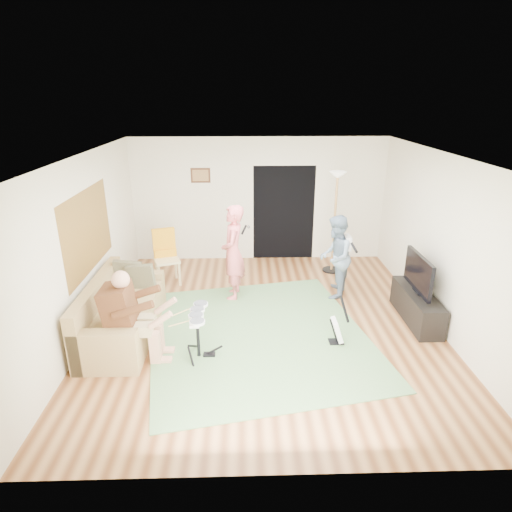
{
  "coord_description": "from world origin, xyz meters",
  "views": [
    {
      "loc": [
        -0.34,
        -6.17,
        3.53
      ],
      "look_at": [
        -0.15,
        0.3,
        1.07
      ],
      "focal_mm": 30.0,
      "sensor_mm": 36.0,
      "label": 1
    }
  ],
  "objects_px": {
    "dining_chair": "(168,264)",
    "sofa": "(118,317)",
    "drum_kit": "(198,337)",
    "guitar_spare": "(337,330)",
    "guitarist": "(335,257)",
    "television": "(419,273)",
    "torchiere_lamp": "(336,205)",
    "tv_cabinet": "(417,306)",
    "singer": "(233,253)"
  },
  "relations": [
    {
      "from": "sofa",
      "to": "drum_kit",
      "type": "bearing_deg",
      "value": -26.6
    },
    {
      "from": "sofa",
      "to": "torchiere_lamp",
      "type": "xyz_separation_m",
      "value": [
        3.82,
        2.46,
        1.15
      ]
    },
    {
      "from": "guitarist",
      "to": "tv_cabinet",
      "type": "relative_size",
      "value": 1.09
    },
    {
      "from": "guitar_spare",
      "to": "torchiere_lamp",
      "type": "bearing_deg",
      "value": 80.5
    },
    {
      "from": "guitarist",
      "to": "guitar_spare",
      "type": "bearing_deg",
      "value": 8.44
    },
    {
      "from": "sofa",
      "to": "television",
      "type": "xyz_separation_m",
      "value": [
        4.75,
        0.31,
        0.55
      ]
    },
    {
      "from": "guitar_spare",
      "to": "tv_cabinet",
      "type": "relative_size",
      "value": 0.57
    },
    {
      "from": "guitarist",
      "to": "tv_cabinet",
      "type": "xyz_separation_m",
      "value": [
        1.19,
        -0.97,
        -0.52
      ]
    },
    {
      "from": "guitar_spare",
      "to": "dining_chair",
      "type": "xyz_separation_m",
      "value": [
        -2.89,
        2.31,
        0.16
      ]
    },
    {
      "from": "tv_cabinet",
      "to": "television",
      "type": "bearing_deg",
      "value": 180.0
    },
    {
      "from": "guitar_spare",
      "to": "singer",
      "type": "bearing_deg",
      "value": 133.98
    },
    {
      "from": "sofa",
      "to": "dining_chair",
      "type": "xyz_separation_m",
      "value": [
        0.45,
        1.95,
        0.09
      ]
    },
    {
      "from": "guitarist",
      "to": "dining_chair",
      "type": "bearing_deg",
      "value": -84.36
    },
    {
      "from": "tv_cabinet",
      "to": "torchiere_lamp",
      "type": "bearing_deg",
      "value": 114.6
    },
    {
      "from": "tv_cabinet",
      "to": "sofa",
      "type": "bearing_deg",
      "value": -176.3
    },
    {
      "from": "drum_kit",
      "to": "guitar_spare",
      "type": "bearing_deg",
      "value": 8.09
    },
    {
      "from": "tv_cabinet",
      "to": "dining_chair",
      "type": "bearing_deg",
      "value": 159.27
    },
    {
      "from": "sofa",
      "to": "television",
      "type": "bearing_deg",
      "value": 3.74
    },
    {
      "from": "sofa",
      "to": "dining_chair",
      "type": "bearing_deg",
      "value": 76.95
    },
    {
      "from": "guitarist",
      "to": "guitar_spare",
      "type": "distance_m",
      "value": 1.74
    },
    {
      "from": "singer",
      "to": "drum_kit",
      "type": "bearing_deg",
      "value": -10.28
    },
    {
      "from": "sofa",
      "to": "dining_chair",
      "type": "relative_size",
      "value": 2.04
    },
    {
      "from": "dining_chair",
      "to": "television",
      "type": "distance_m",
      "value": 4.62
    },
    {
      "from": "torchiere_lamp",
      "to": "dining_chair",
      "type": "height_order",
      "value": "torchiere_lamp"
    },
    {
      "from": "guitarist",
      "to": "drum_kit",
      "type": "bearing_deg",
      "value": -32.46
    },
    {
      "from": "guitar_spare",
      "to": "television",
      "type": "relative_size",
      "value": 0.79
    },
    {
      "from": "dining_chair",
      "to": "television",
      "type": "height_order",
      "value": "television"
    },
    {
      "from": "drum_kit",
      "to": "guitar_spare",
      "type": "distance_m",
      "value": 2.07
    },
    {
      "from": "tv_cabinet",
      "to": "drum_kit",
      "type": "bearing_deg",
      "value": -164.66
    },
    {
      "from": "drum_kit",
      "to": "guitarist",
      "type": "height_order",
      "value": "guitarist"
    },
    {
      "from": "torchiere_lamp",
      "to": "television",
      "type": "relative_size",
      "value": 2.08
    },
    {
      "from": "drum_kit",
      "to": "television",
      "type": "relative_size",
      "value": 0.73
    },
    {
      "from": "drum_kit",
      "to": "tv_cabinet",
      "type": "xyz_separation_m",
      "value": [
        3.5,
        0.96,
        -0.07
      ]
    },
    {
      "from": "guitarist",
      "to": "torchiere_lamp",
      "type": "bearing_deg",
      "value": -172.09
    },
    {
      "from": "guitarist",
      "to": "torchiere_lamp",
      "type": "relative_size",
      "value": 0.73
    },
    {
      "from": "guitarist",
      "to": "television",
      "type": "bearing_deg",
      "value": 67.29
    },
    {
      "from": "guitar_spare",
      "to": "television",
      "type": "height_order",
      "value": "television"
    },
    {
      "from": "drum_kit",
      "to": "singer",
      "type": "xyz_separation_m",
      "value": [
        0.46,
        1.93,
        0.54
      ]
    },
    {
      "from": "dining_chair",
      "to": "torchiere_lamp",
      "type": "bearing_deg",
      "value": -10.53
    },
    {
      "from": "dining_chair",
      "to": "television",
      "type": "bearing_deg",
      "value": -39.97
    },
    {
      "from": "drum_kit",
      "to": "dining_chair",
      "type": "bearing_deg",
      "value": 107.98
    },
    {
      "from": "sofa",
      "to": "tv_cabinet",
      "type": "xyz_separation_m",
      "value": [
        4.8,
        0.31,
        -0.05
      ]
    },
    {
      "from": "guitarist",
      "to": "dining_chair",
      "type": "height_order",
      "value": "guitarist"
    },
    {
      "from": "guitar_spare",
      "to": "drum_kit",
      "type": "bearing_deg",
      "value": -171.91
    },
    {
      "from": "torchiere_lamp",
      "to": "dining_chair",
      "type": "xyz_separation_m",
      "value": [
        -3.36,
        -0.5,
        -1.06
      ]
    },
    {
      "from": "singer",
      "to": "guitarist",
      "type": "relative_size",
      "value": 1.13
    },
    {
      "from": "dining_chair",
      "to": "sofa",
      "type": "bearing_deg",
      "value": -122.07
    },
    {
      "from": "drum_kit",
      "to": "dining_chair",
      "type": "height_order",
      "value": "dining_chair"
    },
    {
      "from": "sofa",
      "to": "tv_cabinet",
      "type": "height_order",
      "value": "sofa"
    },
    {
      "from": "guitarist",
      "to": "torchiere_lamp",
      "type": "height_order",
      "value": "torchiere_lamp"
    }
  ]
}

